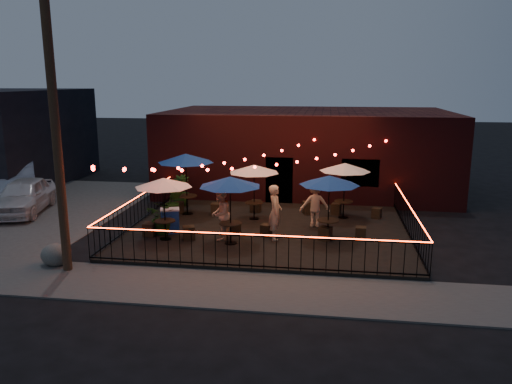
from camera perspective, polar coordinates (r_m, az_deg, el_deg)
ground at (r=16.59m, az=0.56°, el=-6.71°), size 110.00×110.00×0.00m
patio at (r=18.45m, az=1.39°, el=-4.44°), size 10.00×8.00×0.15m
sidewalk at (r=13.59m, az=-1.32°, el=-11.12°), size 18.00×2.50×0.05m
parking_lot at (r=24.68m, az=-26.84°, el=-1.57°), size 11.00×12.00×0.02m
brick_building at (r=25.76m, az=5.78°, el=4.80°), size 14.00×8.00×4.00m
utility_pole at (r=15.00m, az=-21.87°, el=6.00°), size 0.26×0.26×8.00m
fence_front at (r=14.50m, az=-0.51°, el=-6.83°), size 10.00×0.04×1.04m
fence_left at (r=19.50m, az=-13.35°, el=-2.05°), size 0.04×8.00×1.04m
fence_right at (r=18.40m, az=17.08°, el=-3.16°), size 0.04×8.00×1.04m
festoon_lights at (r=17.74m, az=-1.92°, el=2.98°), size 10.02×8.72×1.32m
cafe_table_0 at (r=17.04m, az=-10.53°, el=0.97°), size 2.15×2.15×2.15m
cafe_table_1 at (r=20.14m, az=-8.04°, el=3.75°), size 2.46×2.46×2.49m
cafe_table_2 at (r=16.31m, az=-2.98°, el=1.09°), size 2.54×2.54×2.28m
cafe_table_3 at (r=19.26m, az=-0.22°, el=2.58°), size 2.26×2.26×2.17m
cafe_table_4 at (r=16.87m, az=8.39°, el=1.23°), size 2.10×2.10×2.24m
cafe_table_5 at (r=19.73m, az=10.14°, el=2.73°), size 2.15×2.15×2.20m
bistro_chair_0 at (r=17.95m, az=-12.09°, el=-4.20°), size 0.40×0.40×0.46m
bistro_chair_1 at (r=17.32m, az=-7.68°, el=-4.65°), size 0.50×0.50×0.46m
bistro_chair_2 at (r=20.81m, az=-8.77°, el=-1.75°), size 0.46×0.46×0.45m
bistro_chair_3 at (r=20.33m, az=-4.57°, el=-1.94°), size 0.44×0.44×0.47m
bistro_chair_4 at (r=17.77m, az=-2.30°, el=-4.19°), size 0.42×0.42×0.40m
bistro_chair_5 at (r=17.61m, az=1.17°, el=-4.35°), size 0.43×0.43×0.40m
bistro_chair_6 at (r=20.70m, az=-0.04°, el=-1.63°), size 0.45×0.45×0.48m
bistro_chair_7 at (r=20.49m, az=6.05°, el=-1.80°), size 0.55×0.55×0.51m
bistro_chair_8 at (r=17.25m, az=7.93°, el=-4.73°), size 0.50×0.50×0.46m
bistro_chair_9 at (r=17.62m, az=11.88°, el=-4.58°), size 0.38×0.38×0.42m
bistro_chair_10 at (r=20.60m, az=9.14°, el=-1.92°), size 0.45×0.45×0.44m
bistro_chair_11 at (r=20.37m, az=13.62°, el=-2.34°), size 0.44×0.44×0.41m
patron_a at (r=17.06m, az=2.20°, el=-2.31°), size 0.51×0.73×1.89m
patron_b at (r=17.03m, az=-4.10°, el=-2.51°), size 0.75×0.93×1.81m
patron_c at (r=18.63m, az=6.75°, el=-1.35°), size 1.19×0.78×1.73m
potted_shrub_a at (r=17.99m, az=-10.53°, el=-2.83°), size 1.33×1.23×1.22m
potted_shrub_b at (r=20.01m, az=-9.38°, el=-1.09°), size 0.84×0.73×1.30m
potted_shrub_c at (r=21.87m, az=-8.62°, el=0.17°), size 0.77×0.77×1.34m
cooler at (r=18.12m, az=-9.78°, el=-3.23°), size 0.78×0.67×0.88m
boulder at (r=16.33m, az=-21.93°, el=-6.69°), size 1.09×1.00×0.70m
car_white at (r=23.20m, az=-25.00°, el=-0.40°), size 2.72×4.59×1.46m
car_silver at (r=26.46m, az=-25.90°, el=1.28°), size 4.36×5.32×1.71m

